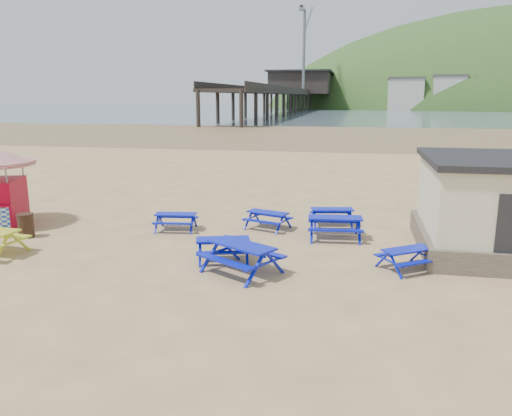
# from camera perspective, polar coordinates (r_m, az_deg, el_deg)

# --- Properties ---
(ground) EXTENTS (400.00, 400.00, 0.00)m
(ground) POSITION_cam_1_polar(r_m,az_deg,el_deg) (17.49, -4.42, -4.10)
(ground) COLOR tan
(ground) RESTS_ON ground
(wet_sand) EXTENTS (400.00, 400.00, 0.00)m
(wet_sand) POSITION_cam_1_polar(r_m,az_deg,el_deg) (71.42, 7.82, 8.49)
(wet_sand) COLOR olive
(wet_sand) RESTS_ON ground
(sea) EXTENTS (400.00, 400.00, 0.00)m
(sea) POSITION_cam_1_polar(r_m,az_deg,el_deg) (186.22, 10.24, 10.90)
(sea) COLOR #4B5D6B
(sea) RESTS_ON ground
(picnic_table_blue_a) EXTENTS (1.70, 1.44, 0.65)m
(picnic_table_blue_a) POSITION_cam_1_polar(r_m,az_deg,el_deg) (19.38, -9.14, -1.56)
(picnic_table_blue_a) COLOR #000BB8
(picnic_table_blue_a) RESTS_ON ground
(picnic_table_blue_b) EXTENTS (1.93, 1.73, 0.67)m
(picnic_table_blue_b) POSITION_cam_1_polar(r_m,az_deg,el_deg) (19.33, 1.35, -1.41)
(picnic_table_blue_b) COLOR #000BB8
(picnic_table_blue_b) RESTS_ON ground
(picnic_table_blue_c) EXTENTS (2.06, 1.72, 0.81)m
(picnic_table_blue_c) POSITION_cam_1_polar(r_m,az_deg,el_deg) (18.19, 9.00, -2.24)
(picnic_table_blue_c) COLOR #000BB8
(picnic_table_blue_c) RESTS_ON ground
(picnic_table_blue_d) EXTENTS (2.63, 2.49, 0.87)m
(picnic_table_blue_d) POSITION_cam_1_polar(r_m,az_deg,el_deg) (14.54, -1.65, -5.77)
(picnic_table_blue_d) COLOR #000BB8
(picnic_table_blue_d) RESTS_ON ground
(picnic_table_blue_e) EXTENTS (1.97, 1.75, 0.70)m
(picnic_table_blue_e) POSITION_cam_1_polar(r_m,az_deg,el_deg) (15.70, -3.78, -4.72)
(picnic_table_blue_e) COLOR #000BB8
(picnic_table_blue_e) RESTS_ON ground
(picnic_table_blue_f) EXTENTS (1.96, 1.89, 0.64)m
(picnic_table_blue_f) POSITION_cam_1_polar(r_m,az_deg,el_deg) (15.48, 16.89, -5.61)
(picnic_table_blue_f) COLOR #000BB8
(picnic_table_blue_f) RESTS_ON ground
(litter_bin) EXTENTS (0.60, 0.60, 0.88)m
(litter_bin) POSITION_cam_1_polar(r_m,az_deg,el_deg) (19.98, -24.82, -1.80)
(litter_bin) COLOR #362114
(litter_bin) RESTS_ON ground
(pier) EXTENTS (24.00, 220.00, 39.29)m
(pier) POSITION_cam_1_polar(r_m,az_deg,el_deg) (195.64, 4.97, 12.72)
(pier) COLOR black
(pier) RESTS_ON ground
(picnic_table_blue_g) EXTENTS (1.85, 1.60, 0.69)m
(picnic_table_blue_g) POSITION_cam_1_polar(r_m,az_deg,el_deg) (20.02, 8.66, -1.03)
(picnic_table_blue_g) COLOR #000BB8
(picnic_table_blue_g) RESTS_ON ground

